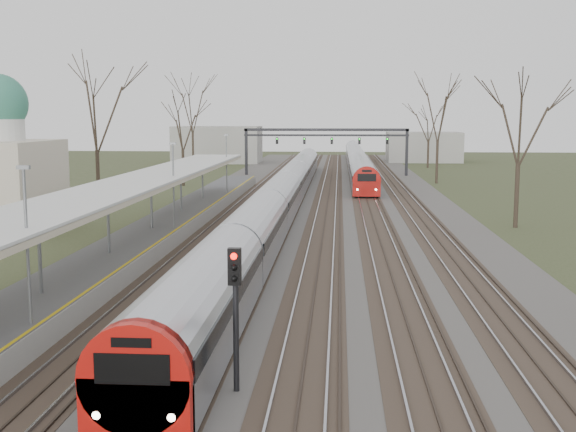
% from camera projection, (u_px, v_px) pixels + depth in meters
% --- Properties ---
extents(track_bed, '(24.00, 160.00, 0.22)m').
position_uv_depth(track_bed, '(319.00, 203.00, 62.92)').
color(track_bed, '#474442').
rests_on(track_bed, ground).
extents(platform, '(3.50, 69.00, 1.00)m').
position_uv_depth(platform, '(166.00, 227.00, 46.22)').
color(platform, '#9E9B93').
rests_on(platform, ground).
extents(canopy, '(4.10, 50.00, 3.11)m').
position_uv_depth(canopy, '(146.00, 180.00, 41.29)').
color(canopy, slate).
rests_on(canopy, platform).
extents(signal_gantry, '(21.00, 0.59, 6.08)m').
position_uv_depth(signal_gantry, '(326.00, 138.00, 91.88)').
color(signal_gantry, black).
rests_on(signal_gantry, ground).
extents(tree_west_far, '(5.50, 5.50, 11.33)m').
position_uv_depth(tree_west_far, '(96.00, 111.00, 56.13)').
color(tree_west_far, '#2D231C').
rests_on(tree_west_far, ground).
extents(tree_east_far, '(5.00, 5.00, 10.30)m').
position_uv_depth(tree_east_far, '(520.00, 121.00, 48.11)').
color(tree_east_far, '#2D231C').
rests_on(tree_east_far, ground).
extents(train_near, '(2.62, 90.21, 3.05)m').
position_uv_depth(train_near, '(285.00, 190.00, 60.28)').
color(train_near, '#B3B6BD').
rests_on(train_near, ground).
extents(train_far, '(2.62, 75.21, 3.05)m').
position_uv_depth(train_far, '(357.00, 160.00, 102.69)').
color(train_far, '#B3B6BD').
rests_on(train_far, ground).
extents(signal_post, '(0.35, 0.45, 4.10)m').
position_uv_depth(signal_post, '(235.00, 298.00, 19.32)').
color(signal_post, black).
rests_on(signal_post, ground).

